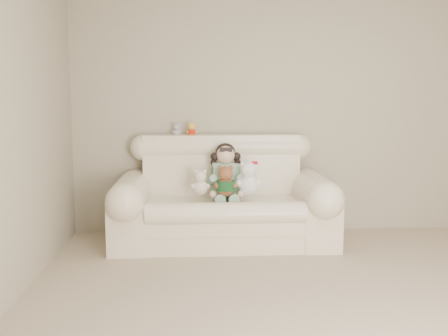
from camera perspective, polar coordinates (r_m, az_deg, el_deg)
floor at (r=3.48m, az=14.57°, el=-16.55°), size 5.00×5.00×0.00m
wall_back at (r=5.61m, az=7.18°, el=6.47°), size 4.50×0.00×4.50m
sofa at (r=5.10m, az=-0.06°, el=-2.47°), size 2.10×0.95×1.03m
seated_child at (r=5.15m, az=0.17°, el=-0.31°), size 0.37×0.44×0.55m
brown_teddy at (r=4.91m, az=0.17°, el=-1.06°), size 0.25×0.22×0.33m
white_cat at (r=4.97m, az=2.61°, el=-0.70°), size 0.29×0.26×0.38m
cream_teddy at (r=4.97m, az=-2.54°, el=-1.26°), size 0.21×0.18×0.28m
yellow_mini_bear at (r=5.36m, az=-3.46°, el=4.25°), size 0.12×0.11×0.17m
grey_mini_plush at (r=5.41m, az=-5.08°, el=4.20°), size 0.12×0.11×0.15m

